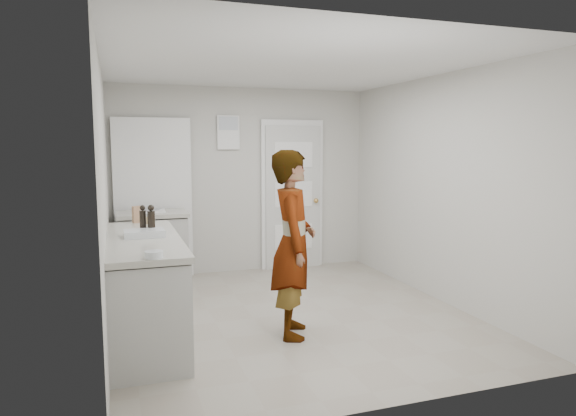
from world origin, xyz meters
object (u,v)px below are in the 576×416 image
object	(u,v)px
oil_cruet_b	(143,220)
cake_mix_box	(138,214)
person	(293,244)
oil_cruet_a	(151,220)
baking_dish	(144,234)
spice_jar	(148,221)
egg_bowl	(154,254)

from	to	relation	value
oil_cruet_b	cake_mix_box	bearing A→B (deg)	91.41
person	cake_mix_box	distance (m)	1.80
person	oil_cruet_a	xyz separation A→B (m)	(-1.20, 0.48, 0.21)
person	baking_dish	bearing A→B (deg)	92.55
spice_jar	egg_bowl	size ratio (longest dim) A/B	0.54
person	baking_dish	distance (m)	1.33
spice_jar	oil_cruet_a	xyz separation A→B (m)	(-0.00, -0.63, 0.09)
egg_bowl	cake_mix_box	bearing A→B (deg)	91.07
person	baking_dish	size ratio (longest dim) A/B	4.78
cake_mix_box	spice_jar	distance (m)	0.17
cake_mix_box	egg_bowl	bearing A→B (deg)	-110.84
spice_jar	egg_bowl	distance (m)	1.67
person	egg_bowl	bearing A→B (deg)	132.15
spice_jar	egg_bowl	world-z (taller)	spice_jar
person	baking_dish	xyz separation A→B (m)	(-1.27, 0.35, 0.11)
oil_cruet_b	egg_bowl	size ratio (longest dim) A/B	1.99
spice_jar	baking_dish	world-z (taller)	spice_jar
cake_mix_box	oil_cruet_a	bearing A→B (deg)	-105.23
person	egg_bowl	distance (m)	1.38
cake_mix_box	spice_jar	world-z (taller)	cake_mix_box
oil_cruet_a	oil_cruet_b	bearing A→B (deg)	141.17
oil_cruet_a	baking_dish	bearing A→B (deg)	-120.05
person	spice_jar	world-z (taller)	person
cake_mix_box	baking_dish	world-z (taller)	cake_mix_box
oil_cruet_a	oil_cruet_b	world-z (taller)	oil_cruet_a
oil_cruet_a	spice_jar	bearing A→B (deg)	89.58
cake_mix_box	spice_jar	bearing A→B (deg)	-76.44
cake_mix_box	spice_jar	size ratio (longest dim) A/B	2.44
baking_dish	oil_cruet_a	bearing A→B (deg)	59.95
oil_cruet_b	baking_dish	world-z (taller)	oil_cruet_b
baking_dish	person	bearing A→B (deg)	-15.45
oil_cruet_a	egg_bowl	xyz separation A→B (m)	(-0.06, -1.04, -0.10)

